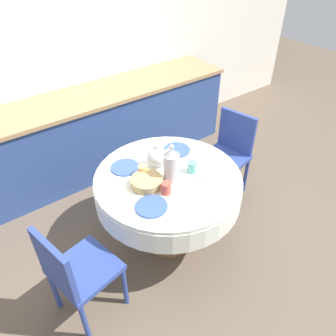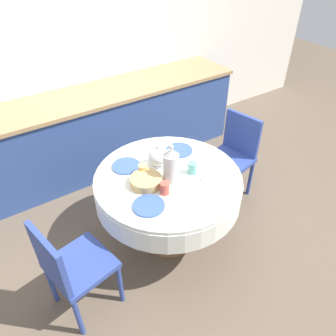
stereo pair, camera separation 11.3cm
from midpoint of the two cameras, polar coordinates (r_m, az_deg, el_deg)
ground_plane at (r=3.04m, az=1.09°, el=-12.20°), size 12.00×12.00×0.00m
wall_back at (r=3.65m, az=-15.08°, el=20.20°), size 7.00×0.05×2.60m
kitchen_counter at (r=3.70m, az=-11.07°, el=6.39°), size 3.24×0.64×0.89m
dining_table at (r=2.61m, az=1.24°, el=-3.64°), size 1.16×1.16×0.73m
chair_left at (r=3.27m, az=12.25°, el=2.55°), size 0.48×0.48×0.86m
chair_right at (r=2.33m, az=-15.31°, el=-16.20°), size 0.47×0.47×0.86m
plate_near_left at (r=2.27m, az=-1.96°, el=-6.60°), size 0.23×0.23×0.01m
cup_near_left at (r=2.35m, az=0.81°, el=-3.54°), size 0.07×0.07×0.09m
plate_near_right at (r=2.54m, az=9.36°, el=-1.53°), size 0.23×0.23×0.01m
cup_near_right at (r=2.54m, az=5.53°, el=-0.01°), size 0.07×0.07×0.09m
plate_far_left at (r=2.63m, az=-6.09°, el=0.35°), size 0.23×0.23×0.01m
cup_far_left at (r=2.51m, az=-3.11°, el=-0.36°), size 0.07×0.07×0.09m
plate_far_right at (r=2.80m, az=3.12°, el=3.10°), size 0.23×0.23×0.01m
cup_far_right at (r=2.65m, az=0.72°, el=1.95°), size 0.07×0.07×0.09m
coffee_carafe at (r=2.40m, az=1.88°, el=0.45°), size 0.12×0.12×0.32m
teapot at (r=2.58m, az=-0.47°, el=2.05°), size 0.22×0.16×0.21m
bread_basket at (r=2.43m, az=-2.52°, el=-2.30°), size 0.24×0.24×0.06m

